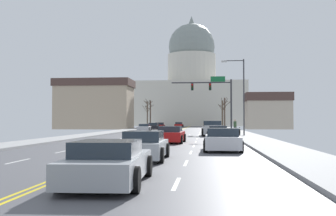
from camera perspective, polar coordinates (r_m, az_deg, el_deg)
The scene contains 23 objects.
ground at distance 40.37m, azimuth -0.70°, elevation -4.13°, with size 20.00×180.00×0.20m.
signal_gantry at distance 52.68m, azimuth 6.67°, elevation 2.21°, with size 7.91×0.41×7.30m.
street_lamp_right at distance 41.76m, azimuth 10.35°, elevation 2.55°, with size 2.36×0.24×7.86m.
capitol_building at distance 122.67m, azimuth 3.40°, elevation 2.99°, with size 32.20×20.91×33.72m.
sedan_near_00 at distance 49.27m, azimuth 6.50°, elevation -3.07°, with size 2.06×4.54×1.16m.
pickup_truck_near_01 at distance 43.65m, azimuth 6.36°, elevation -3.02°, with size 2.43×5.40×1.62m.
sedan_near_02 at distance 36.52m, azimuth 7.11°, elevation -3.54°, with size 2.01×4.42×1.19m.
sedan_near_03 at distance 29.98m, azimuth 0.36°, elevation -3.87°, with size 2.16×4.29×1.26m.
sedan_near_04 at distance 22.62m, azimuth 7.77°, elevation -4.57°, with size 2.14×4.49×1.27m.
sedan_near_05 at distance 17.33m, azimuth -3.41°, elevation -5.46°, with size 1.97×4.28×1.25m.
sedan_near_06 at distance 10.98m, azimuth -8.44°, elevation -7.80°, with size 2.15×4.65×1.18m.
sedan_oncoming_00 at distance 63.24m, azimuth -3.39°, elevation -2.80°, with size 2.09×4.71×1.10m.
sedan_oncoming_01 at distance 73.64m, azimuth -2.12°, elevation -2.61°, with size 2.10×4.47×1.19m.
sedan_oncoming_02 at distance 82.98m, azimuth -1.23°, elevation -2.53°, with size 2.05×4.26×1.19m.
sedan_oncoming_03 at distance 93.59m, azimuth 1.57°, elevation -2.42°, with size 2.02×4.68×1.21m.
flank_building_00 at distance 77.40m, azimuth -10.42°, elevation 0.56°, with size 14.40×7.84×9.40m.
flank_building_01 at distance 77.98m, azimuth 14.02°, elevation -0.39°, with size 8.51×6.82×6.83m.
bare_tree_00 at distance 85.86m, azimuth 8.09°, elevation -0.50°, with size 2.65×1.87×6.42m.
bare_tree_01 at distance 84.59m, azimuth -2.97°, elevation -0.64°, with size 2.24×2.64×5.79m.
bare_tree_02 at distance 92.37m, azimuth 7.79°, elevation -0.68°, with size 2.42×1.69×6.63m.
bare_tree_03 at distance 95.24m, azimuth -2.56°, elevation -0.63°, with size 2.11×1.50×6.65m.
pedestrian_00 at distance 46.98m, azimuth 9.55°, elevation -2.52°, with size 0.35×0.34×1.64m.
bicycle_parked at distance 41.38m, azimuth 10.16°, elevation -3.40°, with size 0.12×1.77×0.85m.
Camera 1 is at (4.30, -40.11, 1.72)m, focal length 42.69 mm.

